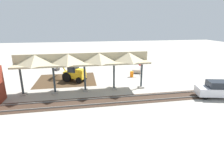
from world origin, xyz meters
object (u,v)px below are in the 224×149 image
(stop_sign, at_px, (140,65))
(distant_parked_car, at_px, (216,89))
(concrete_pipe, at_px, (136,71))
(backhoe, at_px, (74,73))
(traffic_barrel, at_px, (132,74))

(stop_sign, distance_m, distant_parked_car, 11.27)
(stop_sign, xyz_separation_m, concrete_pipe, (0.06, -1.74, -1.46))
(backhoe, bearing_deg, distant_parked_car, 151.22)
(stop_sign, relative_size, backhoe, 0.51)
(backhoe, height_order, concrete_pipe, backhoe)
(traffic_barrel, bearing_deg, backhoe, 3.25)
(stop_sign, xyz_separation_m, distant_parked_car, (-5.91, 9.57, -0.84))
(backhoe, xyz_separation_m, concrete_pipe, (-10.42, -2.31, -0.90))
(traffic_barrel, bearing_deg, stop_sign, -177.93)
(concrete_pipe, bearing_deg, stop_sign, 91.81)
(backhoe, distance_m, distant_parked_car, 18.70)
(stop_sign, height_order, traffic_barrel, stop_sign)
(backhoe, distance_m, concrete_pipe, 10.71)
(concrete_pipe, distance_m, traffic_barrel, 2.26)
(stop_sign, bearing_deg, concrete_pipe, -88.19)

